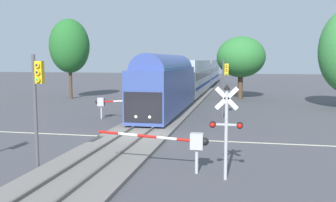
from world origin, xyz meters
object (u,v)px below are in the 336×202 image
(traffic_signal_far_side, at_px, (225,79))
(elm_centre_background, at_px, (241,57))
(commuter_train, at_px, (195,75))
(traffic_signal_median, at_px, (37,93))
(crossing_gate_far, at_px, (109,102))
(crossing_gate_near, at_px, (186,142))
(pine_left_background, at_px, (70,46))
(crossing_signal_mast, at_px, (226,122))

(traffic_signal_far_side, relative_size, elm_centre_background, 0.63)
(commuter_train, height_order, traffic_signal_median, commuter_train)
(traffic_signal_far_side, height_order, elm_centre_background, elm_centre_background)
(crossing_gate_far, bearing_deg, crossing_gate_near, -57.24)
(traffic_signal_far_side, height_order, pine_left_background, pine_left_background)
(elm_centre_background, bearing_deg, crossing_gate_near, -94.03)
(traffic_signal_far_side, distance_m, elm_centre_background, 15.95)
(traffic_signal_median, relative_size, traffic_signal_far_side, 1.06)
(crossing_gate_far, height_order, traffic_signal_median, traffic_signal_median)
(pine_left_background, bearing_deg, traffic_signal_far_side, -30.61)
(commuter_train, height_order, crossing_gate_near, commuter_train)
(traffic_signal_median, bearing_deg, pine_left_background, 113.66)
(elm_centre_background, bearing_deg, crossing_signal_mast, -90.81)
(pine_left_background, bearing_deg, elm_centre_background, 10.25)
(crossing_signal_mast, height_order, traffic_signal_median, traffic_signal_median)
(crossing_gate_near, bearing_deg, traffic_signal_far_side, 86.58)
(crossing_signal_mast, xyz_separation_m, elm_centre_background, (0.46, 32.30, 2.87))
(traffic_signal_median, bearing_deg, crossing_gate_far, 97.58)
(commuter_train, relative_size, crossing_gate_near, 12.13)
(pine_left_background, bearing_deg, crossing_gate_near, -55.39)
(crossing_gate_near, xyz_separation_m, crossing_gate_far, (-8.53, 13.26, 0.02))
(crossing_gate_far, height_order, elm_centre_background, elm_centre_background)
(crossing_gate_near, height_order, crossing_signal_mast, crossing_signal_mast)
(crossing_signal_mast, distance_m, traffic_signal_far_side, 16.57)
(traffic_signal_far_side, bearing_deg, pine_left_background, 149.39)
(commuter_train, distance_m, pine_left_background, 18.33)
(crossing_gate_near, relative_size, traffic_signal_far_side, 1.03)
(traffic_signal_median, xyz_separation_m, traffic_signal_far_side, (7.62, 16.65, -0.19))
(crossing_signal_mast, distance_m, traffic_signal_median, 8.51)
(commuter_train, bearing_deg, traffic_signal_median, -93.40)
(traffic_signal_median, distance_m, elm_centre_background, 33.66)
(crossing_signal_mast, bearing_deg, pine_left_background, 126.38)
(crossing_gate_near, bearing_deg, commuter_train, 96.59)
(crossing_gate_far, bearing_deg, traffic_signal_median, -82.42)
(commuter_train, distance_m, crossing_gate_near, 38.12)
(traffic_signal_median, xyz_separation_m, elm_centre_background, (8.90, 32.42, 1.80))
(crossing_signal_mast, bearing_deg, elm_centre_background, 89.19)
(traffic_signal_far_side, xyz_separation_m, elm_centre_background, (1.28, 15.77, 1.98))
(commuter_train, xyz_separation_m, crossing_signal_mast, (6.14, -38.50, -0.28))
(crossing_gate_far, relative_size, pine_left_background, 0.60)
(commuter_train, height_order, crossing_gate_far, commuter_train)
(commuter_train, xyz_separation_m, crossing_gate_far, (-4.16, -24.59, -1.29))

